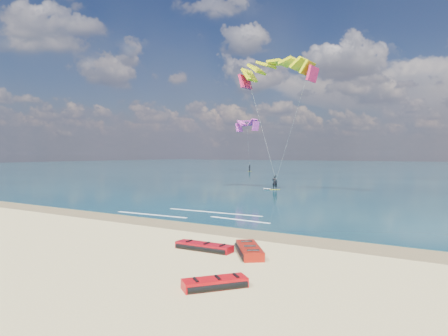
% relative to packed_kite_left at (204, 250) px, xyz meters
% --- Properties ---
extents(ground, '(320.00, 320.00, 0.00)m').
position_rel_packed_kite_left_xyz_m(ground, '(-5.65, 41.10, 0.00)').
color(ground, tan).
rests_on(ground, ground).
extents(wet_sand_strip, '(320.00, 2.40, 0.01)m').
position_rel_packed_kite_left_xyz_m(wet_sand_strip, '(-5.65, 4.10, 0.00)').
color(wet_sand_strip, olive).
rests_on(wet_sand_strip, ground).
extents(sea, '(320.00, 200.00, 0.04)m').
position_rel_packed_kite_left_xyz_m(sea, '(-5.65, 105.10, 0.02)').
color(sea, '#092735').
rests_on(sea, ground).
extents(packed_kite_left, '(2.81, 1.09, 0.35)m').
position_rel_packed_kite_left_xyz_m(packed_kite_left, '(0.00, 0.00, 0.00)').
color(packed_kite_left, '#A90913').
rests_on(packed_kite_left, ground).
extents(packed_kite_mid, '(2.56, 2.84, 0.43)m').
position_rel_packed_kite_left_xyz_m(packed_kite_mid, '(2.02, 0.36, 0.00)').
color(packed_kite_mid, '#A0160B').
rests_on(packed_kite_mid, ground).
extents(packed_kite_right, '(2.13, 2.31, 0.35)m').
position_rel_packed_kite_left_xyz_m(packed_kite_right, '(3.02, -3.79, 0.00)').
color(packed_kite_right, red).
rests_on(packed_kite_right, ground).
extents(kitesurfer_main, '(9.31, 6.36, 14.83)m').
position_rel_packed_kite_left_xyz_m(kitesurfer_main, '(-7.89, 24.86, 7.70)').
color(kitesurfer_main, yellow).
rests_on(kitesurfer_main, sea).
extents(shoreline_foam, '(11.14, 3.63, 0.01)m').
position_rel_packed_kite_left_xyz_m(shoreline_foam, '(-5.76, 7.74, 0.04)').
color(shoreline_foam, white).
rests_on(shoreline_foam, ground).
extents(distant_kites, '(63.79, 30.05, 12.14)m').
position_rel_packed_kite_left_xyz_m(distant_kites, '(2.06, 73.02, 5.57)').
color(distant_kites, '#FF4616').
rests_on(distant_kites, ground).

